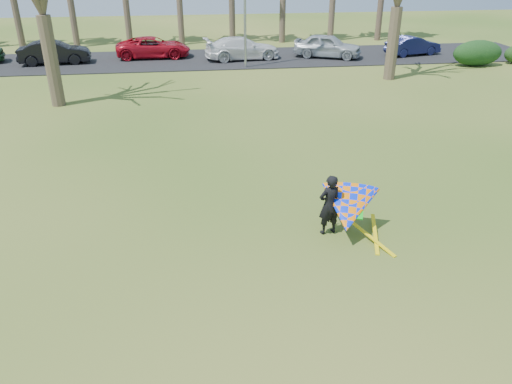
{
  "coord_description": "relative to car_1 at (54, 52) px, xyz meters",
  "views": [
    {
      "loc": [
        -1.59,
        -9.85,
        7.02
      ],
      "look_at": [
        0.0,
        2.0,
        1.1
      ],
      "focal_mm": 35.0,
      "sensor_mm": 36.0,
      "label": 1
    }
  ],
  "objects": [
    {
      "name": "ground",
      "position": [
        10.21,
        -24.68,
        -0.8
      ],
      "size": [
        100.0,
        100.0,
        0.0
      ],
      "primitive_type": "plane",
      "color": "#1F4F11",
      "rests_on": "ground"
    },
    {
      "name": "hedge_near",
      "position": [
        27.1,
        -4.01,
        0.02
      ],
      "size": [
        3.26,
        1.48,
        1.63
      ],
      "primitive_type": "ellipsoid",
      "color": "#133312",
      "rests_on": "ground"
    },
    {
      "name": "car_4",
      "position": [
        18.17,
        -0.34,
        0.05
      ],
      "size": [
        4.94,
        3.58,
        1.56
      ],
      "primitive_type": "imported",
      "rotation": [
        0.0,
        0.0,
        1.14
      ],
      "color": "#A2A9AF",
      "rests_on": "parking_strip"
    },
    {
      "name": "parking_strip",
      "position": [
        10.21,
        0.32,
        -0.77
      ],
      "size": [
        46.0,
        7.0,
        0.06
      ],
      "primitive_type": "cube",
      "color": "black",
      "rests_on": "ground"
    },
    {
      "name": "kite_flyer",
      "position": [
        12.51,
        -23.43,
        0.05
      ],
      "size": [
        2.13,
        2.39,
        2.02
      ],
      "color": "black",
      "rests_on": "ground"
    },
    {
      "name": "car_3",
      "position": [
        12.28,
        -0.21,
        -0.0
      ],
      "size": [
        5.26,
        2.66,
        1.46
      ],
      "primitive_type": "imported",
      "rotation": [
        0.0,
        0.0,
        1.7
      ],
      "color": "white",
      "rests_on": "parking_strip"
    },
    {
      "name": "car_5",
      "position": [
        24.34,
        -0.33,
        -0.09
      ],
      "size": [
        4.13,
        2.24,
        1.29
      ],
      "primitive_type": "imported",
      "rotation": [
        0.0,
        0.0,
        1.8
      ],
      "color": "#171B45",
      "rests_on": "parking_strip"
    },
    {
      "name": "car_2",
      "position": [
        6.29,
        1.18,
        -0.04
      ],
      "size": [
        5.03,
        2.37,
        1.39
      ],
      "primitive_type": "imported",
      "rotation": [
        0.0,
        0.0,
        1.58
      ],
      "color": "#AB0D1B",
      "rests_on": "parking_strip"
    },
    {
      "name": "car_1",
      "position": [
        0.0,
        0.0,
        0.0
      ],
      "size": [
        4.6,
        2.0,
        1.47
      ],
      "primitive_type": "imported",
      "rotation": [
        0.0,
        0.0,
        1.67
      ],
      "color": "black",
      "rests_on": "parking_strip"
    }
  ]
}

